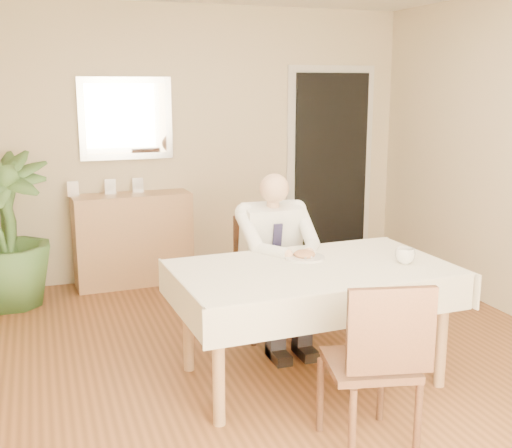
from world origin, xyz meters
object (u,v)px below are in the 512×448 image
object	(u,v)px
coffee_mug	(405,256)
sideboard	(133,239)
seated_man	(279,253)
potted_palm	(6,231)
chair_far	(265,268)
dining_table	(312,279)
chair_near	(378,357)

from	to	relation	value
coffee_mug	sideboard	size ratio (longest dim) A/B	0.11
seated_man	potted_palm	xyz separation A→B (m)	(-1.87, 1.53, -0.04)
chair_far	potted_palm	size ratio (longest dim) A/B	0.68
potted_palm	sideboard	bearing A→B (deg)	14.12
dining_table	coffee_mug	world-z (taller)	coffee_mug
dining_table	coffee_mug	bearing A→B (deg)	-15.03
seated_man	sideboard	world-z (taller)	seated_man
seated_man	potted_palm	size ratio (longest dim) A/B	0.95
chair_near	sideboard	distance (m)	3.37
potted_palm	coffee_mug	bearing A→B (deg)	-42.58
dining_table	seated_man	distance (m)	0.59
seated_man	sideboard	xyz separation A→B (m)	(-0.78, 1.81, -0.26)
chair_far	coffee_mug	distance (m)	1.20
chair_far	sideboard	world-z (taller)	chair_far
chair_near	sideboard	bearing A→B (deg)	115.16
dining_table	chair_far	bearing A→B (deg)	87.38
dining_table	chair_far	distance (m)	0.90
coffee_mug	sideboard	distance (m)	2.89
chair_near	potted_palm	world-z (taller)	potted_palm
chair_far	sideboard	distance (m)	1.71
chair_near	seated_man	size ratio (longest dim) A/B	0.74
chair_near	potted_palm	size ratio (longest dim) A/B	0.71
chair_far	chair_near	distance (m)	1.77
dining_table	sideboard	world-z (taller)	sideboard
coffee_mug	seated_man	bearing A→B (deg)	128.87
dining_table	potted_palm	world-z (taller)	potted_palm
chair_near	chair_far	bearing A→B (deg)	101.39
seated_man	sideboard	size ratio (longest dim) A/B	1.15
chair_far	sideboard	size ratio (longest dim) A/B	0.82
coffee_mug	potted_palm	world-z (taller)	potted_palm
coffee_mug	potted_palm	distance (m)	3.33
dining_table	potted_palm	size ratio (longest dim) A/B	1.34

